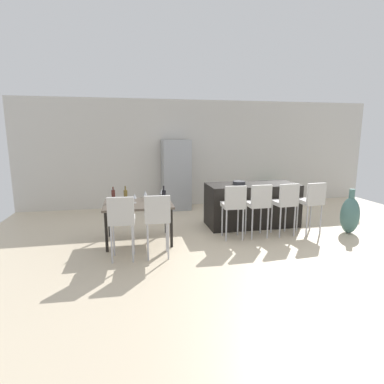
% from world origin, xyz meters
% --- Properties ---
extents(ground_plane, '(10.00, 10.00, 0.00)m').
position_xyz_m(ground_plane, '(0.00, 0.00, 0.00)').
color(ground_plane, beige).
extents(back_wall, '(10.00, 0.12, 2.90)m').
position_xyz_m(back_wall, '(0.00, 2.92, 1.45)').
color(back_wall, beige).
rests_on(back_wall, ground_plane).
extents(kitchen_island, '(1.96, 0.84, 0.92)m').
position_xyz_m(kitchen_island, '(0.52, 0.61, 0.46)').
color(kitchen_island, black).
rests_on(kitchen_island, ground_plane).
extents(bar_chair_left, '(0.42, 0.42, 1.05)m').
position_xyz_m(bar_chair_left, '(-0.18, -0.19, 0.70)').
color(bar_chair_left, beige).
rests_on(bar_chair_left, ground_plane).
extents(bar_chair_middle, '(0.40, 0.40, 1.05)m').
position_xyz_m(bar_chair_middle, '(0.32, -0.19, 0.70)').
color(bar_chair_middle, beige).
rests_on(bar_chair_middle, ground_plane).
extents(bar_chair_right, '(0.43, 0.43, 1.05)m').
position_xyz_m(bar_chair_right, '(0.89, -0.19, 0.70)').
color(bar_chair_right, beige).
rests_on(bar_chair_right, ground_plane).
extents(bar_chair_far, '(0.43, 0.43, 1.05)m').
position_xyz_m(bar_chair_far, '(1.46, -0.19, 0.70)').
color(bar_chair_far, beige).
rests_on(bar_chair_far, ground_plane).
extents(dining_table, '(1.23, 0.95, 0.74)m').
position_xyz_m(dining_table, '(-1.95, 0.03, 0.67)').
color(dining_table, '#4C4238').
rests_on(dining_table, ground_plane).
extents(dining_chair_near, '(0.42, 0.42, 1.05)m').
position_xyz_m(dining_chair_near, '(-2.23, -0.80, 0.70)').
color(dining_chair_near, beige).
rests_on(dining_chair_near, ground_plane).
extents(dining_chair_far, '(0.42, 0.42, 1.05)m').
position_xyz_m(dining_chair_far, '(-1.67, -0.80, 0.70)').
color(dining_chair_far, beige).
rests_on(dining_chair_far, ground_plane).
extents(wine_bottle_end, '(0.07, 0.07, 0.29)m').
position_xyz_m(wine_bottle_end, '(-2.17, 0.24, 0.85)').
color(wine_bottle_end, brown).
rests_on(wine_bottle_end, dining_table).
extents(wine_bottle_corner, '(0.07, 0.07, 0.29)m').
position_xyz_m(wine_bottle_corner, '(-1.46, 0.11, 0.85)').
color(wine_bottle_corner, black).
rests_on(wine_bottle_corner, dining_table).
extents(wine_bottle_inner, '(0.07, 0.07, 0.29)m').
position_xyz_m(wine_bottle_inner, '(-2.39, 0.19, 0.86)').
color(wine_bottle_inner, '#471E19').
rests_on(wine_bottle_inner, dining_table).
extents(wine_glass_left, '(0.07, 0.07, 0.17)m').
position_xyz_m(wine_glass_left, '(-1.47, 0.41, 0.86)').
color(wine_glass_left, silver).
rests_on(wine_glass_left, dining_table).
extents(wine_glass_middle, '(0.07, 0.07, 0.17)m').
position_xyz_m(wine_glass_middle, '(-2.00, 0.04, 0.86)').
color(wine_glass_middle, silver).
rests_on(wine_glass_middle, dining_table).
extents(wine_glass_right, '(0.07, 0.07, 0.17)m').
position_xyz_m(wine_glass_right, '(-1.80, 0.32, 0.86)').
color(wine_glass_right, silver).
rests_on(wine_glass_right, dining_table).
extents(refrigerator, '(0.72, 0.68, 1.84)m').
position_xyz_m(refrigerator, '(-0.86, 2.48, 0.92)').
color(refrigerator, '#939699').
rests_on(refrigerator, ground_plane).
extents(fruit_bowl, '(0.27, 0.27, 0.07)m').
position_xyz_m(fruit_bowl, '(0.22, 0.62, 0.96)').
color(fruit_bowl, '#333338').
rests_on(fruit_bowl, kitchen_island).
extents(floor_vase, '(0.36, 0.36, 0.91)m').
position_xyz_m(floor_vase, '(2.25, -0.32, 0.38)').
color(floor_vase, '#47706B').
rests_on(floor_vase, ground_plane).
extents(potted_plant, '(0.47, 0.47, 0.67)m').
position_xyz_m(potted_plant, '(1.94, 2.47, 0.40)').
color(potted_plant, '#38383D').
rests_on(potted_plant, ground_plane).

